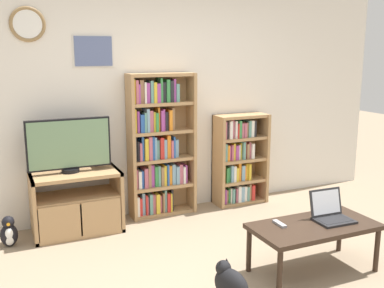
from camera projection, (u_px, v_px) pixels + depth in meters
name	position (u px, v px, depth m)	size (l,w,h in m)	color
wall_back	(154.00, 100.00, 5.12)	(6.14, 0.09, 2.60)	silver
tv_stand	(77.00, 202.00, 4.65)	(0.90, 0.49, 0.64)	tan
television	(69.00, 145.00, 4.54)	(0.84, 0.18, 0.56)	black
bookshelf_tall	(158.00, 146.00, 5.08)	(0.76, 0.25, 1.62)	tan
bookshelf_short	(237.00, 160.00, 5.52)	(0.65, 0.29, 1.11)	tan
coffee_table	(314.00, 229.00, 3.79)	(1.08, 0.53, 0.43)	#332319
laptop	(331.00, 213.00, 3.87)	(0.33, 0.29, 0.25)	#232326
remote_near_laptop	(279.00, 224.00, 3.77)	(0.05, 0.16, 0.02)	#99999E
cat	(230.00, 283.00, 3.40)	(0.32, 0.50, 0.31)	black
penguin_figurine	(9.00, 233.00, 4.34)	(0.16, 0.15, 0.31)	black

